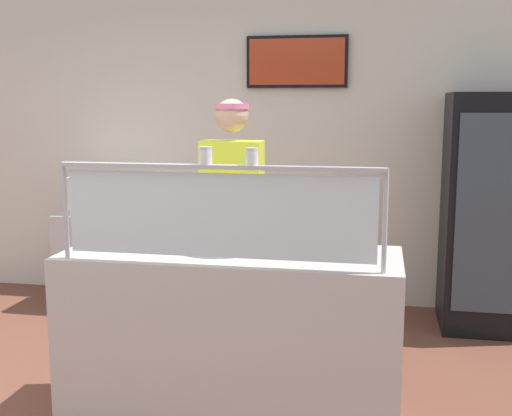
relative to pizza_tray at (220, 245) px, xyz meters
The scene contains 12 objects.
ground_plane 1.13m from the pizza_tray, 82.07° to the left, with size 12.00×12.00×0.00m, color brown.
shop_rear_unit 2.25m from the pizza_tray, 87.88° to the left, with size 6.19×0.13×2.70m.
serving_counter 0.51m from the pizza_tray, 45.64° to the right, with size 1.79×0.66×0.95m, color #BCB7B2.
sneeze_guard 0.47m from the pizza_tray, 77.07° to the right, with size 1.61×0.06×0.49m.
pizza_tray is the anchor object (origin of this frame).
pizza_server 0.06m from the pizza_tray, 157.98° to the right, with size 0.07×0.28×0.01m, color #ADAFB7.
parmesan_shaker 0.62m from the pizza_tray, 85.97° to the right, with size 0.06×0.06×0.09m.
pepper_flake_shaker 0.67m from the pizza_tray, 54.76° to the right, with size 0.06×0.06×0.08m.
worker_figure 0.61m from the pizza_tray, 96.12° to the left, with size 0.41×0.50×1.76m.
drink_fridge 2.46m from the pizza_tray, 46.13° to the left, with size 0.73×0.67×1.81m.
prep_shelf 2.33m from the pizza_tray, 130.19° to the left, with size 0.70×0.55×0.81m, color #B7BABF.
pizza_box_stack 2.27m from the pizza_tray, 130.24° to the left, with size 0.46×0.44×0.31m.
Camera 1 is at (1.66, -2.92, 1.74)m, focal length 45.32 mm.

